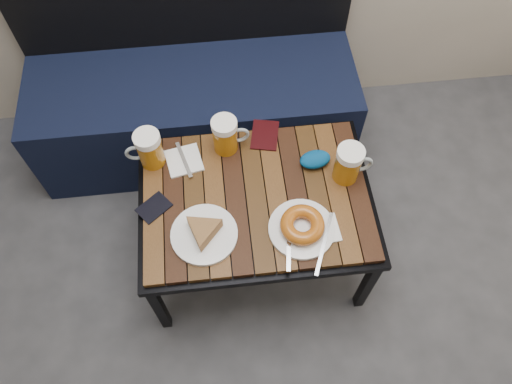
{
  "coord_description": "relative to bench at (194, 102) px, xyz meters",
  "views": [
    {
      "loc": [
        0.0,
        0.27,
        2.01
      ],
      "look_at": [
        0.1,
        1.14,
        0.5
      ],
      "focal_mm": 35.0,
      "sensor_mm": 36.0,
      "label": 1
    }
  ],
  "objects": [
    {
      "name": "room_shell",
      "position": [
        0.11,
        -1.26,
        1.48
      ],
      "size": [
        4.0,
        4.0,
        4.0
      ],
      "color": "gray",
      "rests_on": "ground"
    },
    {
      "name": "bench",
      "position": [
        0.0,
        0.0,
        0.0
      ],
      "size": [
        1.4,
        0.5,
        0.95
      ],
      "color": "black",
      "rests_on": "ground"
    },
    {
      "name": "cafe_table",
      "position": [
        0.21,
        -0.63,
        0.16
      ],
      "size": [
        0.84,
        0.62,
        0.47
      ],
      "color": "black",
      "rests_on": "ground"
    },
    {
      "name": "beer_mug_left",
      "position": [
        -0.15,
        -0.44,
        0.28
      ],
      "size": [
        0.14,
        0.1,
        0.15
      ],
      "rotation": [
        0.0,
        0.0,
        3.19
      ],
      "color": "#A15F0D",
      "rests_on": "cafe_table"
    },
    {
      "name": "beer_mug_centre",
      "position": [
        0.12,
        -0.4,
        0.28
      ],
      "size": [
        0.14,
        0.1,
        0.15
      ],
      "rotation": [
        0.0,
        0.0,
        0.09
      ],
      "color": "#A15F0D",
      "rests_on": "cafe_table"
    },
    {
      "name": "beer_mug_right",
      "position": [
        0.54,
        -0.58,
        0.28
      ],
      "size": [
        0.14,
        0.1,
        0.16
      ],
      "rotation": [
        0.0,
        0.0,
        0.03
      ],
      "color": "#A15F0D",
      "rests_on": "cafe_table"
    },
    {
      "name": "plate_pie",
      "position": [
        0.02,
        -0.76,
        0.22
      ],
      "size": [
        0.23,
        0.23,
        0.06
      ],
      "color": "white",
      "rests_on": "cafe_table"
    },
    {
      "name": "plate_bagel",
      "position": [
        0.35,
        -0.78,
        0.23
      ],
      "size": [
        0.23,
        0.29,
        0.06
      ],
      "color": "white",
      "rests_on": "cafe_table"
    },
    {
      "name": "napkin_left",
      "position": [
        -0.04,
        -0.45,
        0.2
      ],
      "size": [
        0.15,
        0.16,
        0.01
      ],
      "rotation": [
        0.0,
        0.0,
        0.19
      ],
      "color": "white",
      "rests_on": "cafe_table"
    },
    {
      "name": "napkin_right",
      "position": [
        0.41,
        -0.79,
        0.2
      ],
      "size": [
        0.13,
        0.12,
        0.01
      ],
      "rotation": [
        0.0,
        0.0,
        0.07
      ],
      "color": "white",
      "rests_on": "cafe_table"
    },
    {
      "name": "passport_navy",
      "position": [
        -0.15,
        -0.64,
        0.2
      ],
      "size": [
        0.14,
        0.13,
        0.01
      ],
      "primitive_type": "cube",
      "rotation": [
        0.0,
        0.0,
        -0.9
      ],
      "color": "black",
      "rests_on": "cafe_table"
    },
    {
      "name": "passport_burgundy",
      "position": [
        0.27,
        -0.37,
        0.2
      ],
      "size": [
        0.13,
        0.16,
        0.01
      ],
      "primitive_type": "cube",
      "rotation": [
        0.0,
        0.0,
        -0.21
      ],
      "color": "black",
      "rests_on": "cafe_table"
    },
    {
      "name": "knit_pouch",
      "position": [
        0.44,
        -0.51,
        0.22
      ],
      "size": [
        0.12,
        0.09,
        0.05
      ],
      "primitive_type": "ellipsoid",
      "rotation": [
        0.0,
        0.0,
        0.15
      ],
      "color": "navy",
      "rests_on": "cafe_table"
    }
  ]
}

